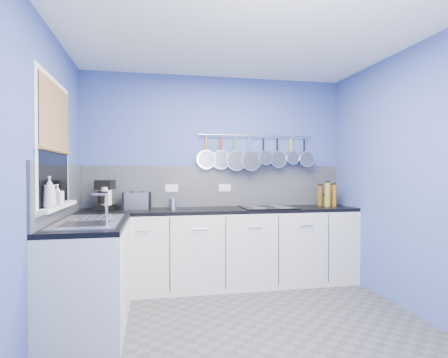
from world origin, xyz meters
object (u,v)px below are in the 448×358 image
object	(u,v)px
soap_bottle_a	(49,192)
paper_towel	(106,199)
canister	(173,204)
coffee_maker	(105,195)
hob	(268,207)
soap_bottle_b	(57,195)
toaster	(137,201)

from	to	relation	value
soap_bottle_a	paper_towel	size ratio (longest dim) A/B	0.92
paper_towel	canister	world-z (taller)	paper_towel
coffee_maker	hob	size ratio (longest dim) A/B	0.54
paper_towel	canister	xyz separation A→B (m)	(0.73, 0.04, -0.07)
soap_bottle_a	soap_bottle_b	bearing A→B (deg)	90.00
coffee_maker	toaster	xyz separation A→B (m)	(0.34, 0.07, -0.07)
hob	toaster	bearing A→B (deg)	174.52
hob	paper_towel	bearing A→B (deg)	178.64
coffee_maker	hob	bearing A→B (deg)	12.45
paper_towel	toaster	world-z (taller)	paper_towel
soap_bottle_a	paper_towel	distance (m)	1.27
canister	hob	world-z (taller)	canister
soap_bottle_b	paper_towel	size ratio (longest dim) A/B	0.66
soap_bottle_a	hob	world-z (taller)	soap_bottle_a
coffee_maker	toaster	size ratio (longest dim) A/B	1.12
soap_bottle_a	hob	xyz separation A→B (m)	(2.09, 1.19, -0.26)
soap_bottle_b	hob	bearing A→B (deg)	24.75
soap_bottle_b	toaster	bearing A→B (deg)	62.43
soap_bottle_a	toaster	size ratio (longest dim) A/B	0.80
coffee_maker	paper_towel	bearing A→B (deg)	-41.54
soap_bottle_b	hob	size ratio (longest dim) A/B	0.28
canister	hob	bearing A→B (deg)	-4.19
soap_bottle_a	paper_towel	xyz separation A→B (m)	(0.26, 1.24, -0.14)
hob	coffee_maker	bearing A→B (deg)	177.80
toaster	soap_bottle_b	bearing A→B (deg)	-105.48
soap_bottle_a	soap_bottle_b	distance (m)	0.23
coffee_maker	canister	distance (m)	0.75
toaster	hob	xyz separation A→B (m)	(1.51, -0.14, -0.09)
soap_bottle_b	hob	distance (m)	2.31
hob	soap_bottle_b	bearing A→B (deg)	-155.25
soap_bottle_b	paper_towel	distance (m)	1.04
soap_bottle_b	paper_towel	world-z (taller)	soap_bottle_b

